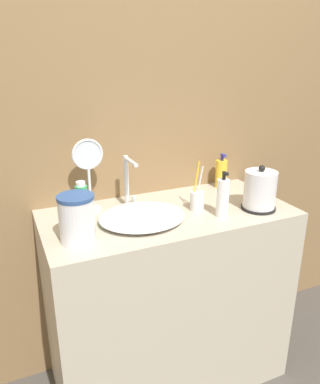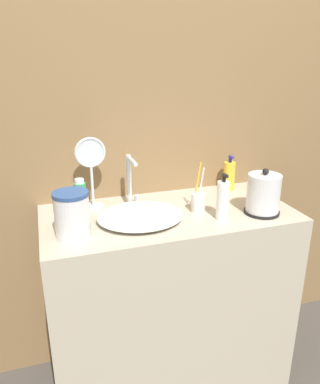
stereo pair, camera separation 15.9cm
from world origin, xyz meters
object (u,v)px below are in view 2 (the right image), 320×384
at_px(lotion_bottle, 229,176).
at_px(shampoo_bottle, 81,202).
at_px(water_pitcher, 72,215).
at_px(faucet, 131,178).
at_px(toothbrush_cup, 198,201).
at_px(vanity_mirror, 91,167).
at_px(mouthwash_bottle, 223,200).
at_px(electric_kettle, 263,195).

bearing_deg(lotion_bottle, shampoo_bottle, -166.56).
bearing_deg(water_pitcher, lotion_bottle, 20.31).
height_order(faucet, toothbrush_cup, faucet).
relative_size(lotion_bottle, vanity_mirror, 0.56).
bearing_deg(toothbrush_cup, vanity_mirror, 156.97).
xyz_separation_m(toothbrush_cup, vanity_mirror, (-0.43, 0.18, 0.14)).
bearing_deg(shampoo_bottle, mouthwash_bottle, -13.75).
bearing_deg(vanity_mirror, faucet, -7.71).
height_order(mouthwash_bottle, water_pitcher, mouthwash_bottle).
distance_m(mouthwash_bottle, water_pitcher, 0.61).
bearing_deg(electric_kettle, water_pitcher, 178.55).
bearing_deg(vanity_mirror, toothbrush_cup, -23.03).
xyz_separation_m(electric_kettle, mouthwash_bottle, (-0.19, -0.00, 0.00)).
distance_m(toothbrush_cup, vanity_mirror, 0.49).
bearing_deg(toothbrush_cup, water_pitcher, -171.38).
xyz_separation_m(faucet, shampoo_bottle, (-0.24, -0.13, -0.04)).
xyz_separation_m(electric_kettle, lotion_bottle, (0.01, 0.32, -0.01)).
xyz_separation_m(vanity_mirror, water_pitcher, (-0.11, -0.27, -0.10)).
height_order(faucet, lotion_bottle, faucet).
distance_m(toothbrush_cup, shampoo_bottle, 0.50).
bearing_deg(mouthwash_bottle, electric_kettle, 0.22).
height_order(electric_kettle, shampoo_bottle, electric_kettle).
xyz_separation_m(toothbrush_cup, mouthwash_bottle, (0.06, -0.10, 0.04)).
distance_m(lotion_bottle, vanity_mirror, 0.71).
bearing_deg(shampoo_bottle, faucet, 27.89).
distance_m(electric_kettle, toothbrush_cup, 0.28).
height_order(faucet, electric_kettle, faucet).
distance_m(electric_kettle, shampoo_bottle, 0.77).
distance_m(toothbrush_cup, mouthwash_bottle, 0.13).
height_order(faucet, mouthwash_bottle, faucet).
bearing_deg(mouthwash_bottle, toothbrush_cup, 121.64).
distance_m(toothbrush_cup, water_pitcher, 0.55).
distance_m(lotion_bottle, water_pitcher, 0.86).
bearing_deg(faucet, shampoo_bottle, -152.11).
height_order(faucet, vanity_mirror, vanity_mirror).
bearing_deg(vanity_mirror, water_pitcher, -113.25).
relative_size(shampoo_bottle, water_pitcher, 1.05).
height_order(vanity_mirror, water_pitcher, vanity_mirror).
xyz_separation_m(lotion_bottle, water_pitcher, (-0.81, -0.30, 0.02)).
height_order(faucet, water_pitcher, faucet).
distance_m(faucet, shampoo_bottle, 0.27).
distance_m(mouthwash_bottle, vanity_mirror, 0.58).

